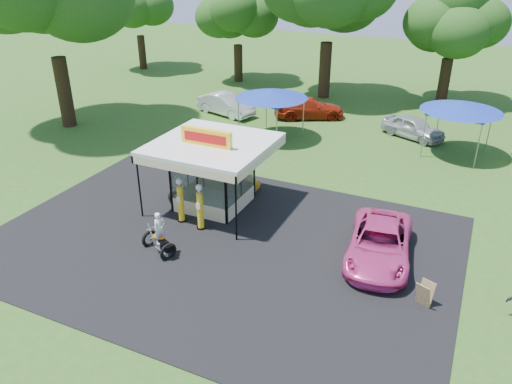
% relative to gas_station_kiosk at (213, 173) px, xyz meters
% --- Properties ---
extents(ground, '(120.00, 120.00, 0.00)m').
position_rel_gas_station_kiosk_xyz_m(ground, '(2.00, -4.99, -1.78)').
color(ground, '#2E551A').
rests_on(ground, ground).
extents(asphalt_apron, '(20.00, 14.00, 0.04)m').
position_rel_gas_station_kiosk_xyz_m(asphalt_apron, '(2.00, -2.99, -1.76)').
color(asphalt_apron, black).
rests_on(asphalt_apron, ground).
extents(gas_station_kiosk, '(5.40, 5.40, 4.18)m').
position_rel_gas_station_kiosk_xyz_m(gas_station_kiosk, '(0.00, 0.00, 0.00)').
color(gas_station_kiosk, white).
rests_on(gas_station_kiosk, ground).
extents(gas_pump_left, '(0.42, 0.42, 2.26)m').
position_rel_gas_station_kiosk_xyz_m(gas_pump_left, '(-0.57, -2.13, -0.70)').
color(gas_pump_left, black).
rests_on(gas_pump_left, ground).
extents(gas_pump_right, '(0.42, 0.42, 2.28)m').
position_rel_gas_station_kiosk_xyz_m(gas_pump_right, '(0.61, -2.34, -0.69)').
color(gas_pump_right, black).
rests_on(gas_pump_right, ground).
extents(motorcycle, '(1.78, 1.34, 2.02)m').
position_rel_gas_station_kiosk_xyz_m(motorcycle, '(0.08, -4.80, -1.00)').
color(motorcycle, black).
rests_on(motorcycle, ground).
extents(spare_tires, '(0.89, 0.72, 0.71)m').
position_rel_gas_station_kiosk_xyz_m(spare_tires, '(-1.86, -0.73, -1.44)').
color(spare_tires, black).
rests_on(spare_tires, ground).
extents(a_frame_sign, '(0.60, 0.68, 0.98)m').
position_rel_gas_station_kiosk_xyz_m(a_frame_sign, '(10.73, -3.67, -1.29)').
color(a_frame_sign, '#593819').
rests_on(a_frame_sign, ground).
extents(kiosk_car, '(2.82, 1.13, 0.96)m').
position_rel_gas_station_kiosk_xyz_m(kiosk_car, '(-0.00, 2.21, -1.30)').
color(kiosk_car, yellow).
rests_on(kiosk_car, ground).
extents(pink_sedan, '(3.17, 5.66, 1.50)m').
position_rel_gas_station_kiosk_xyz_m(pink_sedan, '(8.57, -1.35, -1.04)').
color(pink_sedan, '#D83A88').
rests_on(pink_sedan, ground).
extents(bg_car_a, '(5.13, 2.97, 1.60)m').
position_rel_gas_station_kiosk_xyz_m(bg_car_a, '(-6.57, 13.58, -0.98)').
color(bg_car_a, silver).
rests_on(bg_car_a, ground).
extents(bg_car_b, '(5.64, 4.34, 1.52)m').
position_rel_gas_station_kiosk_xyz_m(bg_car_b, '(-0.48, 15.49, -1.02)').
color(bg_car_b, '#A1210C').
rests_on(bg_car_b, ground).
extents(bg_car_c, '(4.69, 3.43, 1.49)m').
position_rel_gas_station_kiosk_xyz_m(bg_car_c, '(7.38, 14.34, -1.04)').
color(bg_car_c, '#A6A7AB').
rests_on(bg_car_c, ground).
extents(tent_west, '(4.77, 4.77, 3.33)m').
position_rel_gas_station_kiosk_xyz_m(tent_west, '(-1.34, 10.26, 1.24)').
color(tent_west, gray).
rests_on(tent_west, ground).
extents(tent_east, '(4.83, 4.83, 3.38)m').
position_rel_gas_station_kiosk_xyz_m(tent_east, '(10.24, 12.35, 1.27)').
color(tent_east, gray).
rests_on(tent_east, ground).
extents(oak_far_a, '(8.05, 8.05, 9.54)m').
position_rel_gas_station_kiosk_xyz_m(oak_far_a, '(-22.11, 24.05, 4.29)').
color(oak_far_a, black).
rests_on(oak_far_a, ground).
extents(oak_far_b, '(7.95, 7.95, 9.48)m').
position_rel_gas_station_kiosk_xyz_m(oak_far_b, '(-10.48, 23.46, 4.27)').
color(oak_far_b, black).
rests_on(oak_far_b, ground).
extents(oak_far_d, '(8.35, 8.35, 9.94)m').
position_rel_gas_station_kiosk_xyz_m(oak_far_d, '(8.13, 24.27, 4.55)').
color(oak_far_d, black).
rests_on(oak_far_d, ground).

